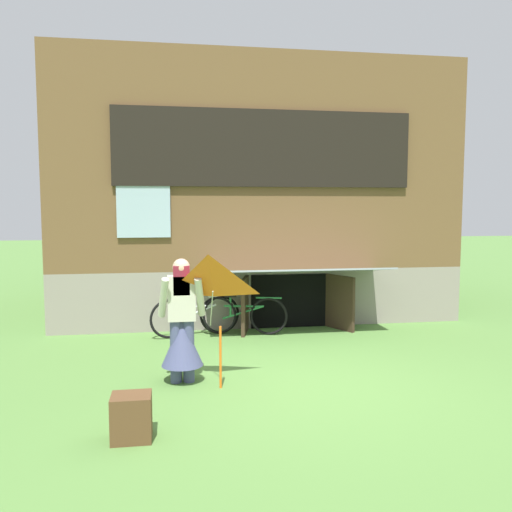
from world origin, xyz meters
TOP-DOWN VIEW (x-y plane):
  - ground_plane at (0.00, 0.00)m, footprint 60.00×60.00m
  - log_house at (-0.00, 5.40)m, footprint 7.57×5.93m
  - person at (-1.53, 0.25)m, footprint 0.61×0.52m
  - kite at (-1.23, -0.24)m, footprint 0.91×0.83m
  - bicycle_green at (-0.45, 2.58)m, footprint 1.49×0.42m
  - bicycle_silver at (-1.26, 2.60)m, footprint 1.53×0.41m
  - wooden_crate at (-2.04, -1.33)m, footprint 0.37×0.32m

SIDE VIEW (x-z plane):
  - ground_plane at x=0.00m, z-range 0.00..0.00m
  - wooden_crate at x=-2.04m, z-range 0.00..0.43m
  - bicycle_green at x=-0.45m, z-range -0.01..0.69m
  - bicycle_silver at x=-1.26m, z-range -0.01..0.71m
  - person at x=-1.53m, z-range -0.12..1.43m
  - kite at x=-1.23m, z-range 0.48..2.05m
  - log_house at x=0.00m, z-range 0.00..4.93m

